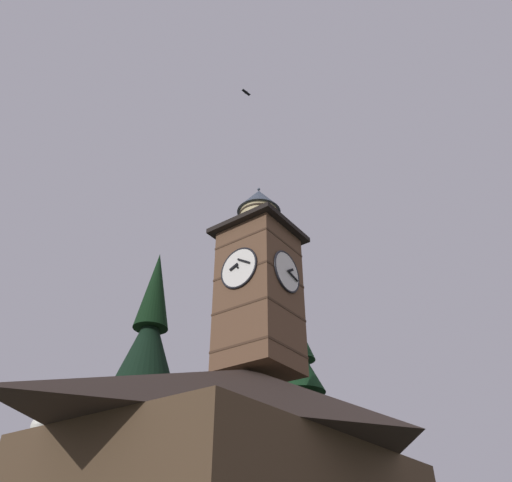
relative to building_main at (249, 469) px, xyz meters
name	(u,v)px	position (x,y,z in m)	size (l,w,h in m)	color
building_main	(249,469)	(0.00, 0.00, 0.00)	(14.94, 9.53, 7.67)	#4B3825
clock_tower	(259,281)	(-0.80, -0.07, 8.20)	(3.75, 3.75, 10.18)	brown
pine_tree_behind	(137,433)	(-0.18, -6.65, 2.08)	(5.85, 5.85, 15.77)	#473323
pine_tree_aside	(303,460)	(-8.14, -2.57, 1.59)	(6.66, 6.66, 13.48)	#473323
moon	(42,426)	(-11.91, -34.47, 8.05)	(2.17, 2.17, 2.17)	silver
flying_bird_high	(246,92)	(1.54, 0.79, 18.75)	(0.57, 0.23, 0.11)	black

